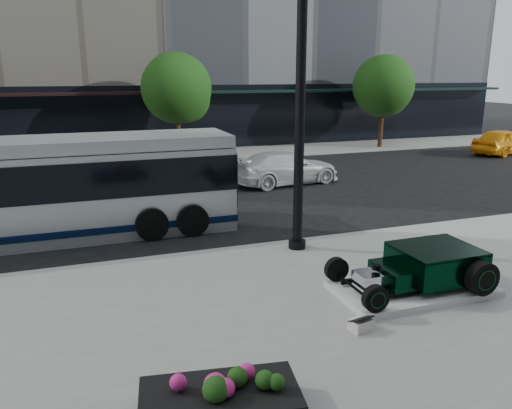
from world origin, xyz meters
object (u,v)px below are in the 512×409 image
object	(u,v)px
hot_rod	(427,265)
flower_planter	(220,402)
transit_bus	(24,190)
white_sedan	(285,168)
yellow_taxi	(503,141)
lamppost	(300,100)

from	to	relation	value
hot_rod	flower_planter	size ratio (longest dim) A/B	1.39
hot_rod	transit_bus	world-z (taller)	transit_bus
flower_planter	transit_bus	xyz separation A→B (m)	(-3.12, 9.62, 1.11)
white_sedan	hot_rod	bearing A→B (deg)	164.08
transit_bus	yellow_taxi	distance (m)	26.53
hot_rod	flower_planter	xyz separation A→B (m)	(-5.38, -2.58, -0.32)
yellow_taxi	hot_rod	bearing A→B (deg)	115.51
flower_planter	transit_bus	size ratio (longest dim) A/B	0.19
lamppost	white_sedan	world-z (taller)	lamppost
lamppost	flower_planter	bearing A→B (deg)	-122.59
hot_rod	lamppost	distance (m)	5.04
flower_planter	transit_bus	distance (m)	10.17
hot_rod	white_sedan	distance (m)	11.57
lamppost	white_sedan	xyz separation A→B (m)	(3.04, 8.06, -3.35)
flower_planter	yellow_taxi	distance (m)	28.18
hot_rod	transit_bus	distance (m)	11.07
transit_bus	white_sedan	bearing A→B (deg)	23.95
hot_rod	yellow_taxi	distance (m)	22.38
flower_planter	yellow_taxi	xyz separation A→B (m)	(22.28, 17.26, 0.38)
lamppost	transit_bus	world-z (taller)	lamppost
flower_planter	hot_rod	bearing A→B (deg)	25.62
transit_bus	yellow_taxi	xyz separation A→B (m)	(25.40, 7.64, -0.72)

